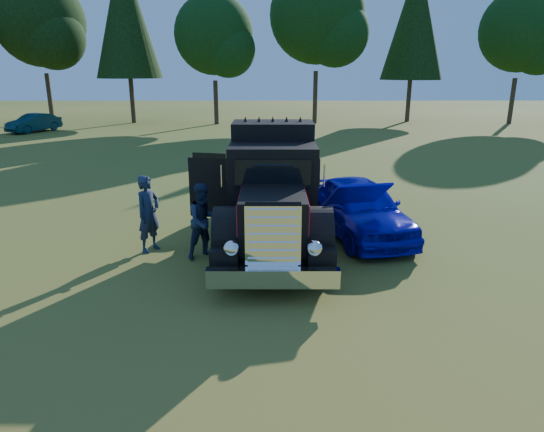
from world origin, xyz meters
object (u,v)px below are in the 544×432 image
at_px(spectator_far, 204,221).
at_px(distant_teal_car, 34,123).
at_px(diamond_t_truck, 273,196).
at_px(hotrod_coupe, 360,207).
at_px(spectator_near, 149,214).

distance_m(spectator_far, distant_teal_car, 28.42).
distance_m(diamond_t_truck, spectator_far, 1.86).
relative_size(diamond_t_truck, spectator_far, 3.99).
xyz_separation_m(diamond_t_truck, spectator_far, (-1.59, -0.88, -0.38)).
height_order(hotrod_coupe, distant_teal_car, hotrod_coupe).
bearing_deg(hotrod_coupe, spectator_near, -167.30).
distance_m(spectator_near, distant_teal_car, 27.32).
distance_m(hotrod_coupe, distant_teal_car, 29.45).
distance_m(hotrod_coupe, spectator_near, 5.45).
bearing_deg(hotrod_coupe, diamond_t_truck, -162.15).
relative_size(hotrod_coupe, spectator_far, 2.63).
height_order(spectator_near, spectator_far, spectator_near).
bearing_deg(spectator_near, diamond_t_truck, -50.51).
bearing_deg(spectator_near, spectator_far, -76.11).
height_order(hotrod_coupe, spectator_far, hotrod_coupe).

